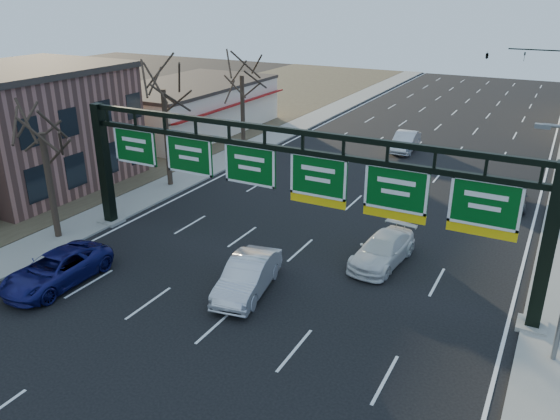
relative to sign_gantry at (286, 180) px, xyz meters
The scene contains 16 objects.
ground 9.24m from the sign_gantry, 91.15° to the right, with size 160.00×160.00×0.00m, color black.
sidewalk_left 18.24m from the sign_gantry, 137.20° to the left, with size 3.00×120.00×0.12m, color gray.
dirt_strip_left 28.25m from the sign_gantry, 154.50° to the left, with size 21.00×120.00×0.06m, color #473D2B.
lane_markings 12.86m from the sign_gantry, 90.76° to the left, with size 21.60×120.00×0.01m, color white.
sign_gantry is the anchor object (origin of this frame).
brick_block 21.87m from the sign_gantry, behind, with size 10.40×12.40×8.30m.
cream_strip 30.24m from the sign_gantry, 135.86° to the left, with size 10.90×18.40×4.70m.
tree_gantry 13.53m from the sign_gantry, 166.97° to the right, with size 3.60×3.60×8.48m.
tree_mid 15.08m from the sign_gantry, 151.63° to the left, with size 3.60×3.60×9.24m.
tree_far 21.57m from the sign_gantry, 127.32° to the left, with size 3.60×3.60×8.86m.
traffic_signal_mast 47.33m from the sign_gantry, 83.29° to the left, with size 10.16×0.54×7.00m.
car_blue_suv 11.70m from the sign_gantry, 142.95° to the right, with size 2.53×5.49×1.53m, color #141557.
car_silver_sedan 4.90m from the sign_gantry, 97.49° to the right, with size 1.75×5.03×1.66m, color #BABABF.
car_white_wagon 6.31m from the sign_gantry, 32.53° to the left, with size 2.05×5.05×1.47m, color silver.
car_grey_far 17.47m from the sign_gantry, 57.74° to the left, with size 1.69×4.21×1.43m, color #3D3F42.
car_silver_distant 24.14m from the sign_gantry, 91.73° to the left, with size 1.73×4.96×1.64m, color #B6B5BA.
Camera 1 is at (11.47, -13.86, 13.09)m, focal length 35.00 mm.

